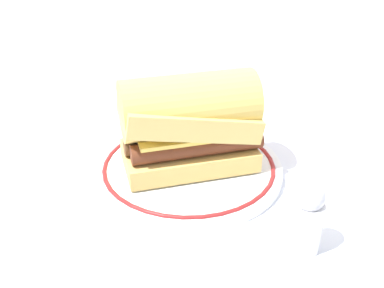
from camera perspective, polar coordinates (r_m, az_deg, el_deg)
ground_plane at (r=0.61m, az=-0.49°, el=-4.65°), size 1.50×1.50×0.00m
plate at (r=0.63m, az=0.00°, el=-2.95°), size 0.25×0.25×0.01m
sausage_sandwich at (r=0.59m, az=0.00°, el=2.77°), size 0.19×0.14×0.13m
salt_shaker at (r=0.50m, az=13.92°, el=-8.77°), size 0.04×0.04×0.08m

